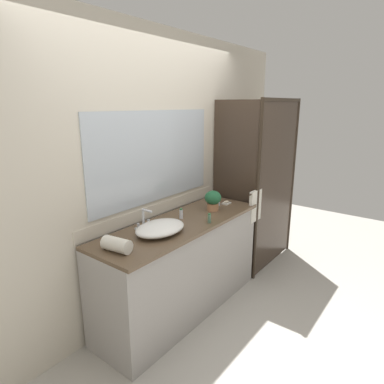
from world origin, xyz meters
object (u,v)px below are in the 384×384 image
at_px(sink_basin, 160,228).
at_px(potted_plant, 213,199).
at_px(amenity_bottle_body_wash, 209,218).
at_px(rolled_towel_near_edge, 117,245).
at_px(amenity_bottle_lotion, 181,214).
at_px(amenity_bottle_conditioner, 219,202).
at_px(faucet, 144,222).
at_px(soap_dish, 226,203).

distance_m(sink_basin, potted_plant, 0.77).
bearing_deg(amenity_bottle_body_wash, rolled_towel_near_edge, 167.75).
relative_size(amenity_bottle_body_wash, amenity_bottle_lotion, 0.91).
bearing_deg(rolled_towel_near_edge, sink_basin, -1.18).
distance_m(amenity_bottle_conditioner, rolled_towel_near_edge, 1.40).
bearing_deg(faucet, amenity_bottle_body_wash, -39.93).
bearing_deg(soap_dish, amenity_bottle_lotion, 172.57).
bearing_deg(soap_dish, faucet, 169.87).
xyz_separation_m(soap_dish, rolled_towel_near_edge, (-1.48, 0.01, 0.04)).
distance_m(potted_plant, amenity_bottle_lotion, 0.40).
relative_size(sink_basin, potted_plant, 2.29).
bearing_deg(soap_dish, potted_plant, -178.20).
distance_m(soap_dish, amenity_bottle_lotion, 0.66).
height_order(faucet, amenity_bottle_conditioner, faucet).
bearing_deg(amenity_bottle_conditioner, amenity_bottle_lotion, 175.31).
relative_size(potted_plant, amenity_bottle_body_wash, 2.24).
bearing_deg(potted_plant, amenity_bottle_lotion, 166.31).
bearing_deg(amenity_bottle_lotion, soap_dish, -7.43).
bearing_deg(amenity_bottle_conditioner, rolled_towel_near_edge, -178.64).
bearing_deg(faucet, soap_dish, -10.13).
xyz_separation_m(amenity_bottle_lotion, amenity_bottle_conditioner, (0.57, -0.05, -0.01)).
relative_size(soap_dish, rolled_towel_near_edge, 0.46).
relative_size(soap_dish, amenity_bottle_conditioner, 1.21).
xyz_separation_m(faucet, amenity_bottle_lotion, (0.38, -0.10, -0.01)).
relative_size(sink_basin, soap_dish, 4.62).
height_order(sink_basin, soap_dish, sink_basin).
bearing_deg(soap_dish, sink_basin, -179.81).
height_order(potted_plant, rolled_towel_near_edge, potted_plant).
bearing_deg(soap_dish, rolled_towel_near_edge, 179.78).
distance_m(potted_plant, amenity_bottle_body_wash, 0.37).
bearing_deg(sink_basin, potted_plant, -0.37).
bearing_deg(rolled_towel_near_edge, amenity_bottle_lotion, 5.48).
bearing_deg(sink_basin, soap_dish, 0.19).
xyz_separation_m(amenity_bottle_body_wash, amenity_bottle_conditioner, (0.50, 0.23, -0.00)).
xyz_separation_m(amenity_bottle_body_wash, amenity_bottle_lotion, (-0.06, 0.27, 0.00)).
xyz_separation_m(soap_dish, amenity_bottle_body_wash, (-0.59, -0.19, 0.03)).
height_order(amenity_bottle_conditioner, rolled_towel_near_edge, rolled_towel_near_edge).
xyz_separation_m(potted_plant, amenity_bottle_lotion, (-0.39, 0.09, -0.07)).
bearing_deg(amenity_bottle_lotion, potted_plant, -13.69).
bearing_deg(amenity_bottle_conditioner, sink_basin, -177.43).
bearing_deg(potted_plant, amenity_bottle_body_wash, -150.76).
distance_m(sink_basin, soap_dish, 1.04).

